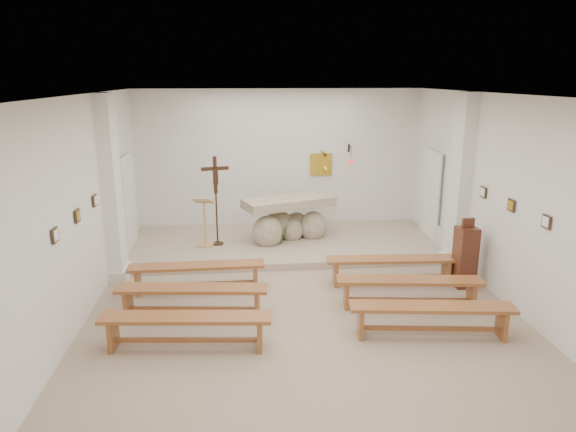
{
  "coord_description": "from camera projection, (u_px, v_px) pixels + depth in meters",
  "views": [
    {
      "loc": [
        -0.99,
        -7.62,
        3.77
      ],
      "look_at": [
        -0.1,
        1.6,
        1.25
      ],
      "focal_mm": 32.0,
      "sensor_mm": 36.0,
      "label": 1
    }
  ],
  "objects": [
    {
      "name": "wall_left",
      "position": [
        72.0,
        217.0,
        7.62
      ],
      "size": [
        0.02,
        10.0,
        3.5
      ],
      "primitive_type": "cube",
      "color": "silver",
      "rests_on": "ground"
    },
    {
      "name": "station_frame_right_rear",
      "position": [
        483.0,
        192.0,
        9.42
      ],
      "size": [
        0.03,
        0.2,
        0.2
      ],
      "primitive_type": "cube",
      "color": "#3A2919",
      "rests_on": "wall_right"
    },
    {
      "name": "station_frame_left_front",
      "position": [
        55.0,
        235.0,
        6.86
      ],
      "size": [
        0.03,
        0.2,
        0.2
      ],
      "primitive_type": "cube",
      "color": "#3A2919",
      "rests_on": "wall_left"
    },
    {
      "name": "bench_left_third",
      "position": [
        186.0,
        324.0,
        7.26
      ],
      "size": [
        2.45,
        0.61,
        0.51
      ],
      "rotation": [
        0.0,
        0.0,
        -0.09
      ],
      "color": "brown",
      "rests_on": "ground"
    },
    {
      "name": "station_frame_left_rear",
      "position": [
        95.0,
        201.0,
        8.78
      ],
      "size": [
        0.03,
        0.2,
        0.2
      ],
      "primitive_type": "cube",
      "color": "#3A2919",
      "rests_on": "wall_left"
    },
    {
      "name": "sanctuary_lamp",
      "position": [
        351.0,
        159.0,
        12.61
      ],
      "size": [
        0.11,
        0.36,
        0.44
      ],
      "color": "black",
      "rests_on": "wall_back"
    },
    {
      "name": "station_frame_right_front",
      "position": [
        546.0,
        222.0,
        7.5
      ],
      "size": [
        0.03,
        0.2,
        0.2
      ],
      "primitive_type": "cube",
      "color": "#3A2919",
      "rests_on": "wall_right"
    },
    {
      "name": "gold_wall_relief",
      "position": [
        321.0,
        164.0,
        12.83
      ],
      "size": [
        0.55,
        0.04,
        0.55
      ],
      "primitive_type": "cube",
      "color": "gold",
      "rests_on": "wall_back"
    },
    {
      "name": "sanctuary_platform",
      "position": [
        285.0,
        244.0,
        11.74
      ],
      "size": [
        6.98,
        3.0,
        0.15
      ],
      "primitive_type": "cube",
      "color": "tan",
      "rests_on": "ground"
    },
    {
      "name": "wall_right",
      "position": [
        519.0,
        206.0,
        8.26
      ],
      "size": [
        0.02,
        10.0,
        3.5
      ],
      "primitive_type": "cube",
      "color": "silver",
      "rests_on": "ground"
    },
    {
      "name": "pilaster_left",
      "position": [
        112.0,
        189.0,
        9.55
      ],
      "size": [
        0.26,
        0.55,
        3.5
      ],
      "primitive_type": "cube",
      "color": "white",
      "rests_on": "ground"
    },
    {
      "name": "pilaster_right",
      "position": [
        460.0,
        182.0,
        10.17
      ],
      "size": [
        0.26,
        0.55,
        3.5
      ],
      "primitive_type": "cube",
      "color": "white",
      "rests_on": "ground"
    },
    {
      "name": "radiator_right",
      "position": [
        443.0,
        242.0,
        11.24
      ],
      "size": [
        0.1,
        0.85,
        0.52
      ],
      "primitive_type": "cube",
      "color": "silver",
      "rests_on": "ground"
    },
    {
      "name": "ground",
      "position": [
        304.0,
        315.0,
        8.4
      ],
      "size": [
        7.0,
        10.0,
        0.0
      ],
      "primitive_type": "cube",
      "color": "tan",
      "rests_on": "ground"
    },
    {
      "name": "ceiling",
      "position": [
        305.0,
        97.0,
        7.49
      ],
      "size": [
        7.0,
        10.0,
        0.02
      ],
      "primitive_type": "cube",
      "color": "silver",
      "rests_on": "wall_back"
    },
    {
      "name": "potted_plant",
      "position": [
        279.0,
        233.0,
        11.5
      ],
      "size": [
        0.44,
        0.39,
        0.45
      ],
      "primitive_type": "imported",
      "rotation": [
        0.0,
        0.0,
        0.1
      ],
      "color": "#295220",
      "rests_on": "sanctuary_platform"
    },
    {
      "name": "bench_left_front",
      "position": [
        197.0,
        271.0,
        9.24
      ],
      "size": [
        2.43,
        0.43,
        0.51
      ],
      "rotation": [
        0.0,
        0.0,
        0.02
      ],
      "color": "brown",
      "rests_on": "ground"
    },
    {
      "name": "bench_right_second",
      "position": [
        409.0,
        286.0,
        8.59
      ],
      "size": [
        2.45,
        0.67,
        0.51
      ],
      "rotation": [
        0.0,
        0.0,
        -0.12
      ],
      "color": "brown",
      "rests_on": "ground"
    },
    {
      "name": "bench_right_third",
      "position": [
        432.0,
        313.0,
        7.6
      ],
      "size": [
        2.45,
        0.68,
        0.51
      ],
      "rotation": [
        0.0,
        0.0,
        -0.12
      ],
      "color": "brown",
      "rests_on": "ground"
    },
    {
      "name": "bench_right_front",
      "position": [
        391.0,
        264.0,
        9.57
      ],
      "size": [
        2.44,
        0.51,
        0.51
      ],
      "rotation": [
        0.0,
        0.0,
        -0.05
      ],
      "color": "brown",
      "rests_on": "ground"
    },
    {
      "name": "lectern",
      "position": [
        205.0,
        222.0,
        11.22
      ],
      "size": [
        0.46,
        0.41,
        1.13
      ],
      "rotation": [
        0.0,
        0.0,
        -0.23
      ],
      "color": "tan",
      "rests_on": "sanctuary_platform"
    },
    {
      "name": "donation_pedestal",
      "position": [
        465.0,
        257.0,
        9.41
      ],
      "size": [
        0.38,
        0.38,
        1.31
      ],
      "rotation": [
        0.0,
        0.0,
        0.07
      ],
      "color": "#522A17",
      "rests_on": "ground"
    },
    {
      "name": "altar",
      "position": [
        288.0,
        222.0,
        11.74
      ],
      "size": [
        2.21,
        1.46,
        1.06
      ],
      "rotation": [
        0.0,
        0.0,
        0.35
      ],
      "color": "#C6B697",
      "rests_on": "sanctuary_platform"
    },
    {
      "name": "radiator_left",
      "position": [
        123.0,
        252.0,
        10.61
      ],
      "size": [
        0.1,
        0.85,
        0.52
      ],
      "primitive_type": "cube",
      "color": "silver",
      "rests_on": "ground"
    },
    {
      "name": "crucifix_stand",
      "position": [
        216.0,
        194.0,
        11.17
      ],
      "size": [
        0.59,
        0.26,
        1.98
      ],
      "rotation": [
        0.0,
        0.0,
        0.21
      ],
      "color": "#311C0F",
      "rests_on": "sanctuary_platform"
    },
    {
      "name": "station_frame_left_mid",
      "position": [
        77.0,
        216.0,
        7.82
      ],
      "size": [
        0.03,
        0.2,
        0.2
      ],
      "primitive_type": "cube",
      "color": "#3A2919",
      "rests_on": "wall_left"
    },
    {
      "name": "station_frame_right_mid",
      "position": [
        511.0,
        205.0,
        8.46
      ],
      "size": [
        0.03,
        0.2,
        0.2
      ],
      "primitive_type": "cube",
      "color": "#3A2919",
      "rests_on": "wall_right"
    },
    {
      "name": "wall_back",
      "position": [
        279.0,
        161.0,
        12.74
      ],
      "size": [
        7.0,
        0.02,
        3.5
      ],
      "primitive_type": "cube",
      "color": "silver",
      "rests_on": "ground"
    },
    {
      "name": "bench_left_second",
      "position": [
        192.0,
        294.0,
        8.25
      ],
      "size": [
        2.45,
        0.64,
        0.51
      ],
      "rotation": [
        0.0,
        0.0,
        -0.1
      ],
      "color": "brown",
      "rests_on": "ground"
    }
  ]
}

